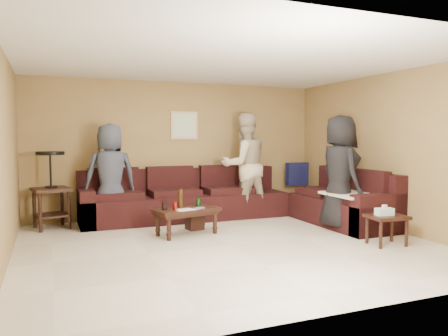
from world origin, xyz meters
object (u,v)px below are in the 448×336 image
at_px(person_middle, 244,166).
at_px(person_right, 340,173).
at_px(end_table_left, 51,188).
at_px(sectional_sofa, 240,203).
at_px(person_left, 110,175).
at_px(side_table_right, 386,219).
at_px(coffee_table, 186,212).
at_px(waste_bin, 194,221).

distance_m(person_middle, person_right, 1.83).
bearing_deg(end_table_left, sectional_sofa, -10.76).
bearing_deg(person_left, end_table_left, -15.59).
relative_size(side_table_right, person_middle, 0.29).
relative_size(coffee_table, end_table_left, 0.84).
relative_size(end_table_left, waste_bin, 4.49).
bearing_deg(person_middle, waste_bin, 26.11).
height_order(end_table_left, side_table_right, end_table_left).
bearing_deg(person_left, sectional_sofa, 166.17).
bearing_deg(side_table_right, person_left, 140.89).
xyz_separation_m(end_table_left, person_middle, (3.31, -0.26, 0.31)).
xyz_separation_m(sectional_sofa, coffee_table, (-1.18, -0.68, 0.02)).
xyz_separation_m(person_left, person_right, (3.37, -1.61, 0.06)).
height_order(coffee_table, person_right, person_right).
distance_m(waste_bin, person_right, 2.45).
xyz_separation_m(side_table_right, person_middle, (-0.93, 2.64, 0.59)).
relative_size(end_table_left, side_table_right, 2.23).
xyz_separation_m(end_table_left, side_table_right, (4.24, -2.90, -0.29)).
xyz_separation_m(side_table_right, person_right, (0.04, 1.09, 0.55)).
bearing_deg(person_middle, coffee_table, 31.49).
relative_size(sectional_sofa, coffee_table, 4.41).
distance_m(sectional_sofa, side_table_right, 2.59).
height_order(side_table_right, person_middle, person_middle).
distance_m(sectional_sofa, person_middle, 0.75).
relative_size(waste_bin, person_left, 0.16).
xyz_separation_m(coffee_table, waste_bin, (0.23, 0.32, -0.21)).
xyz_separation_m(sectional_sofa, end_table_left, (-3.07, 0.58, 0.33)).
xyz_separation_m(person_left, person_middle, (2.40, -0.06, 0.11)).
relative_size(end_table_left, person_left, 0.73).
distance_m(end_table_left, person_left, 0.95).
height_order(waste_bin, person_right, person_right).
distance_m(coffee_table, end_table_left, 2.29).
height_order(coffee_table, side_table_right, coffee_table).
distance_m(sectional_sofa, person_left, 2.26).
bearing_deg(side_table_right, person_middle, 109.39).
xyz_separation_m(sectional_sofa, waste_bin, (-0.95, -0.36, -0.19)).
height_order(sectional_sofa, side_table_right, sectional_sofa).
height_order(coffee_table, end_table_left, end_table_left).
relative_size(person_left, person_right, 0.93).
height_order(coffee_table, person_left, person_left).
distance_m(waste_bin, person_left, 1.59).
bearing_deg(coffee_table, end_table_left, 146.20).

